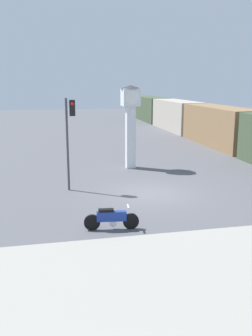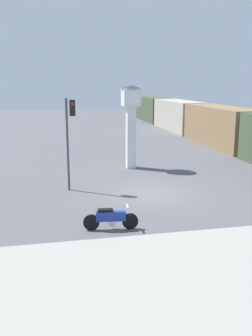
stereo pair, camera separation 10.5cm
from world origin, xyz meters
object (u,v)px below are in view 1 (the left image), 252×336
object	(u,v)px
clock_tower	(130,114)
freight_train	(195,120)
motorcycle	(111,218)
traffic_light	(70,128)

from	to	relation	value
clock_tower	freight_train	xyz separation A→B (m)	(9.77, 12.69, -1.83)
motorcycle	clock_tower	distance (m)	11.10
clock_tower	traffic_light	xyz separation A→B (m)	(-4.19, -4.44, -0.27)
motorcycle	traffic_light	world-z (taller)	traffic_light
motorcycle	clock_tower	xyz separation A→B (m)	(3.09, 10.21, 3.08)
motorcycle	freight_train	size ratio (longest dim) A/B	0.05
freight_train	clock_tower	bearing A→B (deg)	-127.60
motorcycle	traffic_light	size ratio (longest dim) A/B	0.44
motorcycle	freight_train	distance (m)	26.30
clock_tower	freight_train	size ratio (longest dim) A/B	0.12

